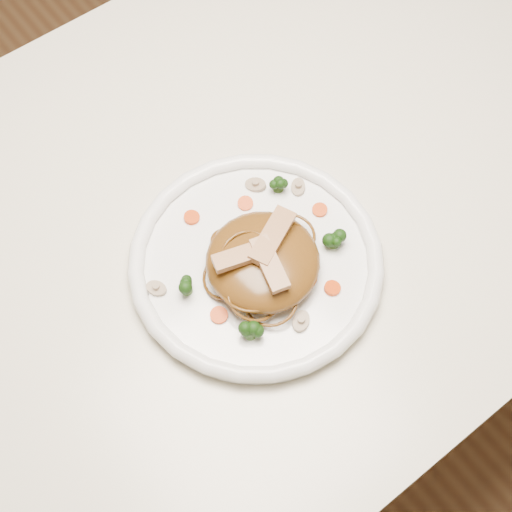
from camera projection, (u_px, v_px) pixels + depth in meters
ground at (252, 377)px, 1.62m from camera, size 4.00×4.00×0.00m
table at (250, 228)px, 1.05m from camera, size 1.20×0.80×0.75m
plate at (256, 264)px, 0.90m from camera, size 0.40×0.40×0.02m
noodle_mound at (263, 261)px, 0.87m from camera, size 0.16×0.16×0.04m
chicken_a at (272, 237)px, 0.85m from camera, size 0.08×0.06×0.01m
chicken_b at (241, 256)px, 0.84m from camera, size 0.07×0.04×0.01m
chicken_c at (270, 264)px, 0.83m from camera, size 0.04×0.07×0.01m
broccoli_0 at (278, 183)px, 0.93m from camera, size 0.03×0.03×0.03m
broccoli_1 at (186, 285)px, 0.86m from camera, size 0.03×0.03×0.03m
broccoli_2 at (250, 330)px, 0.83m from camera, size 0.04×0.04×0.03m
broccoli_3 at (335, 237)px, 0.89m from camera, size 0.04×0.04×0.03m
carrot_0 at (245, 203)px, 0.93m from camera, size 0.02×0.02×0.00m
carrot_1 at (219, 315)px, 0.86m from camera, size 0.03×0.03×0.00m
carrot_2 at (320, 210)px, 0.92m from camera, size 0.02×0.02×0.00m
carrot_3 at (192, 217)px, 0.92m from camera, size 0.03×0.03×0.00m
carrot_4 at (332, 288)px, 0.87m from camera, size 0.02×0.02×0.00m
mushroom_0 at (301, 321)px, 0.85m from camera, size 0.04×0.04×0.01m
mushroom_1 at (298, 187)px, 0.94m from camera, size 0.04×0.04×0.01m
mushroom_2 at (157, 288)px, 0.87m from camera, size 0.03×0.03×0.01m
mushroom_3 at (256, 185)px, 0.94m from camera, size 0.04×0.04×0.01m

